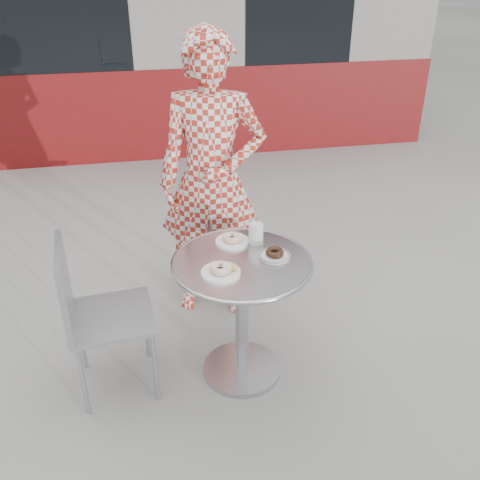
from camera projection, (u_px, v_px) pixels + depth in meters
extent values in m
plane|color=#9E9C96|center=(237.00, 369.00, 3.11)|extent=(60.00, 60.00, 0.00)
cube|color=gray|center=(157.00, 1.00, 7.18)|extent=(6.00, 4.00, 3.00)
cube|color=maroon|center=(174.00, 113.00, 6.02)|extent=(6.02, 0.20, 1.00)
cylinder|color=silver|center=(242.00, 369.00, 3.09)|extent=(0.45, 0.45, 0.03)
cylinder|color=silver|center=(242.00, 319.00, 2.92)|extent=(0.07, 0.07, 0.71)
cylinder|color=silver|center=(242.00, 263.00, 2.74)|extent=(0.71, 0.71, 0.02)
torus|color=silver|center=(242.00, 263.00, 2.74)|extent=(0.74, 0.74, 0.02)
cube|color=#9FA1A6|center=(215.00, 235.00, 3.66)|extent=(0.50, 0.50, 0.03)
cube|color=#9FA1A6|center=(209.00, 220.00, 3.40)|extent=(0.38, 0.16, 0.39)
cube|color=#9FA1A6|center=(112.00, 317.00, 2.79)|extent=(0.46, 0.46, 0.03)
cube|color=#9FA1A6|center=(64.00, 287.00, 2.63)|extent=(0.07, 0.43, 0.43)
imported|color=#AC271A|center=(212.00, 181.00, 3.26)|extent=(0.74, 0.58, 1.80)
cylinder|color=white|center=(232.00, 241.00, 2.90)|extent=(0.18, 0.18, 0.01)
torus|color=#D07C50|center=(232.00, 238.00, 2.89)|extent=(0.11, 0.11, 0.03)
cylinder|color=white|center=(221.00, 272.00, 2.63)|extent=(0.20, 0.20, 0.01)
torus|color=#D07C50|center=(221.00, 268.00, 2.62)|extent=(0.11, 0.11, 0.04)
sphere|color=#B77A3F|center=(234.00, 267.00, 2.63)|extent=(0.04, 0.04, 0.04)
cylinder|color=white|center=(274.00, 256.00, 2.77)|extent=(0.16, 0.16, 0.01)
torus|color=black|center=(275.00, 252.00, 2.76)|extent=(0.10, 0.10, 0.03)
torus|color=black|center=(274.00, 255.00, 2.77)|extent=(0.17, 0.17, 0.01)
cylinder|color=white|center=(256.00, 234.00, 2.88)|extent=(0.08, 0.08, 0.11)
cylinder|color=white|center=(256.00, 232.00, 2.87)|extent=(0.09, 0.09, 0.13)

